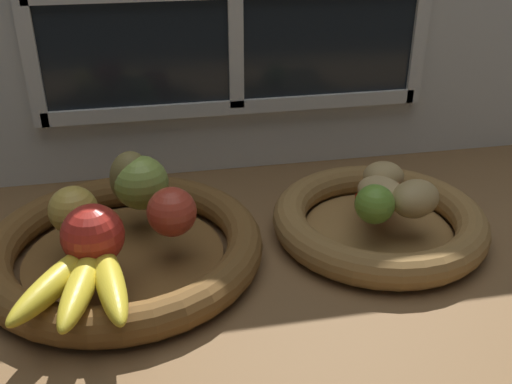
{
  "coord_description": "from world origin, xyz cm",
  "views": [
    {
      "loc": [
        -15.1,
        -66.33,
        45.12
      ],
      "look_at": [
        -1.68,
        1.94,
        8.81
      ],
      "focal_mm": 40.93,
      "sensor_mm": 36.0,
      "label": 1
    }
  ],
  "objects_px": {
    "potato_large": "(382,193)",
    "lime_near": "(375,204)",
    "apple_red_right": "(172,214)",
    "chili_pepper": "(393,194)",
    "apple_red_front": "(93,235)",
    "fruit_bowl_right": "(379,221)",
    "banana_bunch_front": "(84,279)",
    "pear_brown": "(131,179)",
    "potato_back": "(383,176)",
    "apple_green_back": "(141,183)",
    "apple_golden_left": "(73,210)",
    "potato_small": "(415,199)",
    "fruit_bowl_left": "(124,247)"
  },
  "relations": [
    {
      "from": "lime_near",
      "to": "chili_pepper",
      "type": "xyz_separation_m",
      "value": [
        0.05,
        0.05,
        -0.02
      ]
    },
    {
      "from": "fruit_bowl_right",
      "to": "banana_bunch_front",
      "type": "xyz_separation_m",
      "value": [
        -0.4,
        -0.12,
        0.04
      ]
    },
    {
      "from": "banana_bunch_front",
      "to": "potato_large",
      "type": "bearing_deg",
      "value": 17.12
    },
    {
      "from": "pear_brown",
      "to": "potato_small",
      "type": "bearing_deg",
      "value": -15.43
    },
    {
      "from": "apple_red_front",
      "to": "chili_pepper",
      "type": "height_order",
      "value": "apple_red_front"
    },
    {
      "from": "fruit_bowl_right",
      "to": "potato_back",
      "type": "bearing_deg",
      "value": 65.56
    },
    {
      "from": "apple_golden_left",
      "to": "banana_bunch_front",
      "type": "xyz_separation_m",
      "value": [
        0.02,
        -0.13,
        -0.02
      ]
    },
    {
      "from": "fruit_bowl_right",
      "to": "apple_green_back",
      "type": "bearing_deg",
      "value": 169.47
    },
    {
      "from": "fruit_bowl_right",
      "to": "apple_red_right",
      "type": "height_order",
      "value": "apple_red_right"
    },
    {
      "from": "fruit_bowl_right",
      "to": "banana_bunch_front",
      "type": "bearing_deg",
      "value": -162.88
    },
    {
      "from": "pear_brown",
      "to": "potato_back",
      "type": "height_order",
      "value": "pear_brown"
    },
    {
      "from": "potato_small",
      "to": "apple_green_back",
      "type": "bearing_deg",
      "value": 165.36
    },
    {
      "from": "apple_green_back",
      "to": "potato_back",
      "type": "xyz_separation_m",
      "value": [
        0.35,
        -0.02,
        -0.02
      ]
    },
    {
      "from": "pear_brown",
      "to": "chili_pepper",
      "type": "bearing_deg",
      "value": -8.93
    },
    {
      "from": "fruit_bowl_left",
      "to": "fruit_bowl_right",
      "type": "bearing_deg",
      "value": 0.0
    },
    {
      "from": "apple_green_back",
      "to": "banana_bunch_front",
      "type": "xyz_separation_m",
      "value": [
        -0.07,
        -0.19,
        -0.02
      ]
    },
    {
      "from": "banana_bunch_front",
      "to": "lime_near",
      "type": "relative_size",
      "value": 3.34
    },
    {
      "from": "apple_red_right",
      "to": "chili_pepper",
      "type": "height_order",
      "value": "apple_red_right"
    },
    {
      "from": "chili_pepper",
      "to": "apple_red_front",
      "type": "bearing_deg",
      "value": -175.05
    },
    {
      "from": "apple_green_back",
      "to": "potato_small",
      "type": "xyz_separation_m",
      "value": [
        0.37,
        -0.1,
        -0.01
      ]
    },
    {
      "from": "fruit_bowl_left",
      "to": "lime_near",
      "type": "height_order",
      "value": "lime_near"
    },
    {
      "from": "apple_red_front",
      "to": "banana_bunch_front",
      "type": "distance_m",
      "value": 0.06
    },
    {
      "from": "chili_pepper",
      "to": "fruit_bowl_left",
      "type": "bearing_deg",
      "value": 175.99
    },
    {
      "from": "fruit_bowl_left",
      "to": "lime_near",
      "type": "distance_m",
      "value": 0.34
    },
    {
      "from": "banana_bunch_front",
      "to": "potato_back",
      "type": "relative_size",
      "value": 2.96
    },
    {
      "from": "fruit_bowl_left",
      "to": "potato_back",
      "type": "distance_m",
      "value": 0.39
    },
    {
      "from": "apple_red_right",
      "to": "potato_back",
      "type": "relative_size",
      "value": 1.07
    },
    {
      "from": "apple_green_back",
      "to": "fruit_bowl_right",
      "type": "bearing_deg",
      "value": -10.53
    },
    {
      "from": "pear_brown",
      "to": "potato_large",
      "type": "distance_m",
      "value": 0.35
    },
    {
      "from": "apple_red_front",
      "to": "chili_pepper",
      "type": "xyz_separation_m",
      "value": [
        0.42,
        0.08,
        -0.03
      ]
    },
    {
      "from": "potato_large",
      "to": "lime_near",
      "type": "xyz_separation_m",
      "value": [
        -0.03,
        -0.04,
        0.01
      ]
    },
    {
      "from": "fruit_bowl_right",
      "to": "apple_green_back",
      "type": "relative_size",
      "value": 4.04
    },
    {
      "from": "fruit_bowl_left",
      "to": "apple_green_back",
      "type": "relative_size",
      "value": 4.92
    },
    {
      "from": "apple_red_front",
      "to": "apple_golden_left",
      "type": "relative_size",
      "value": 1.18
    },
    {
      "from": "apple_red_front",
      "to": "banana_bunch_front",
      "type": "relative_size",
      "value": 0.42
    },
    {
      "from": "fruit_bowl_left",
      "to": "chili_pepper",
      "type": "distance_m",
      "value": 0.39
    },
    {
      "from": "pear_brown",
      "to": "chili_pepper",
      "type": "distance_m",
      "value": 0.38
    },
    {
      "from": "potato_back",
      "to": "chili_pepper",
      "type": "relative_size",
      "value": 0.54
    },
    {
      "from": "apple_green_back",
      "to": "fruit_bowl_left",
      "type": "bearing_deg",
      "value": -116.16
    },
    {
      "from": "potato_back",
      "to": "lime_near",
      "type": "distance_m",
      "value": 0.1
    },
    {
      "from": "apple_red_right",
      "to": "apple_golden_left",
      "type": "bearing_deg",
      "value": 164.61
    },
    {
      "from": "pear_brown",
      "to": "potato_large",
      "type": "xyz_separation_m",
      "value": [
        0.35,
        -0.07,
        -0.02
      ]
    },
    {
      "from": "apple_golden_left",
      "to": "pear_brown",
      "type": "xyz_separation_m",
      "value": [
        0.08,
        0.06,
        0.01
      ]
    },
    {
      "from": "fruit_bowl_right",
      "to": "apple_red_front",
      "type": "height_order",
      "value": "apple_red_front"
    },
    {
      "from": "apple_golden_left",
      "to": "potato_small",
      "type": "relative_size",
      "value": 0.87
    },
    {
      "from": "lime_near",
      "to": "chili_pepper",
      "type": "relative_size",
      "value": 0.47
    },
    {
      "from": "apple_green_back",
      "to": "chili_pepper",
      "type": "distance_m",
      "value": 0.36
    },
    {
      "from": "fruit_bowl_left",
      "to": "apple_red_right",
      "type": "relative_size",
      "value": 5.78
    },
    {
      "from": "apple_green_back",
      "to": "chili_pepper",
      "type": "bearing_deg",
      "value": -7.83
    },
    {
      "from": "fruit_bowl_left",
      "to": "potato_back",
      "type": "xyz_separation_m",
      "value": [
        0.38,
        0.05,
        0.05
      ]
    }
  ]
}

